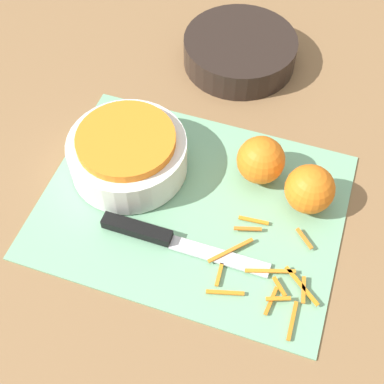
% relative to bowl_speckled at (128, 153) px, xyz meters
% --- Properties ---
extents(ground_plane, '(4.00, 4.00, 0.00)m').
position_rel_bowl_speckled_xyz_m(ground_plane, '(0.11, -0.03, -0.04)').
color(ground_plane, olive).
extents(cutting_board, '(0.44, 0.34, 0.01)m').
position_rel_bowl_speckled_xyz_m(cutting_board, '(0.11, -0.03, -0.04)').
color(cutting_board, '#75AD84').
rests_on(cutting_board, ground_plane).
extents(bowl_speckled, '(0.18, 0.18, 0.07)m').
position_rel_bowl_speckled_xyz_m(bowl_speckled, '(0.00, 0.00, 0.00)').
color(bowl_speckled, silver).
rests_on(bowl_speckled, cutting_board).
extents(bowl_dark, '(0.20, 0.20, 0.05)m').
position_rel_bowl_speckled_xyz_m(bowl_dark, '(0.09, 0.29, -0.01)').
color(bowl_dark, black).
rests_on(bowl_dark, ground_plane).
extents(knife, '(0.25, 0.02, 0.02)m').
position_rel_bowl_speckled_xyz_m(knife, '(0.08, -0.11, -0.03)').
color(knife, black).
rests_on(knife, cutting_board).
extents(orange_left, '(0.07, 0.07, 0.07)m').
position_rel_bowl_speckled_xyz_m(orange_left, '(0.19, 0.05, 0.00)').
color(orange_left, orange).
rests_on(orange_left, cutting_board).
extents(orange_right, '(0.07, 0.07, 0.07)m').
position_rel_bowl_speckled_xyz_m(orange_right, '(0.27, 0.02, 0.00)').
color(orange_right, orange).
rests_on(orange_right, cutting_board).
extents(peel_pile, '(0.16, 0.17, 0.01)m').
position_rel_bowl_speckled_xyz_m(peel_pile, '(0.25, -0.11, -0.03)').
color(peel_pile, orange).
rests_on(peel_pile, cutting_board).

